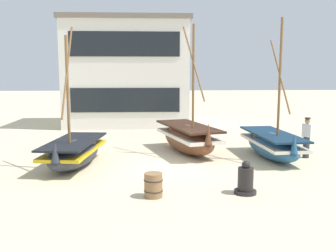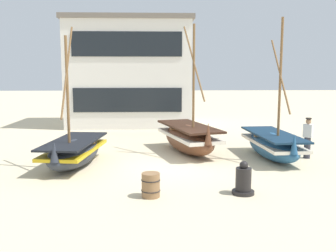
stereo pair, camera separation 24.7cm
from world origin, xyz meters
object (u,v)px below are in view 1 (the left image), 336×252
Objects in this scene: fishing_boat_near_left at (74,152)px; fishing_boat_far_right at (188,137)px; harbor_building_main at (127,72)px; fisherman_by_hull at (307,138)px; fishing_boat_centre_large at (272,144)px; capstan_winch at (246,181)px; wooden_barrel at (153,185)px.

fishing_boat_near_left is 0.94× the size of fishing_boat_far_right.
fishing_boat_near_left is 12.22m from harbor_building_main.
fisherman_by_hull is at bearing -53.87° from harbor_building_main.
fishing_boat_centre_large reaches higher than capstan_winch.
capstan_winch is (1.08, -5.80, -0.30)m from fishing_boat_far_right.
fishing_boat_far_right is 10.47m from harbor_building_main.
fishing_boat_far_right is (4.56, 2.18, 0.13)m from fishing_boat_near_left.
harbor_building_main reaches higher than wooden_barrel.
fishing_boat_centre_large is at bearing -179.60° from fisherman_by_hull.
fisherman_by_hull is at bearing -14.70° from fishing_boat_far_right.
fishing_boat_near_left is 5.27× the size of capstan_winch.
fishing_boat_far_right is at bearing 159.26° from fishing_boat_centre_large.
capstan_winch is at bearing -116.71° from fishing_boat_centre_large.
wooden_barrel is 0.09× the size of harbor_building_main.
wooden_barrel is (2.93, -3.79, -0.21)m from fishing_boat_near_left.
fishing_boat_centre_large is at bearing -59.20° from harbor_building_main.
fishing_boat_near_left is 3.08× the size of fisherman_by_hull.
fishing_boat_centre_large is 5.08m from capstan_winch.
capstan_winch is (-3.73, -4.54, -0.44)m from fisherman_by_hull.
harbor_building_main reaches higher than fishing_boat_centre_large.
harbor_building_main is at bearing 105.23° from capstan_winch.
fishing_boat_far_right is at bearing 100.50° from capstan_winch.
harbor_building_main is (-7.92, 10.84, 2.69)m from fisherman_by_hull.
capstan_winch is 2.71m from wooden_barrel.
fishing_boat_near_left is 0.63× the size of harbor_building_main.
harbor_building_main reaches higher than fishing_boat_near_left.
fishing_boat_near_left is 6.70m from capstan_winch.
fisherman_by_hull is at bearing 5.62° from fishing_boat_near_left.
fishing_boat_centre_large is 1.02× the size of fishing_boat_far_right.
capstan_winch is at bearing -129.38° from fisherman_by_hull.
capstan_winch is at bearing 3.69° from wooden_barrel.
fishing_boat_far_right reaches higher than fishing_boat_near_left.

